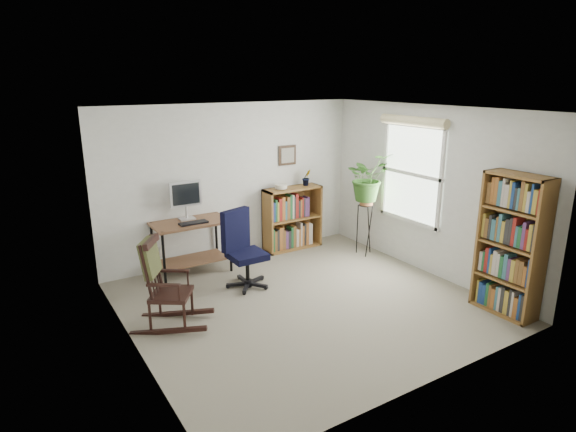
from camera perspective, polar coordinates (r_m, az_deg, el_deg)
floor at (r=6.21m, az=1.99°, el=-10.24°), size 4.20×4.00×0.00m
ceiling at (r=5.58m, az=2.23°, el=12.47°), size 4.20×4.00×0.00m
wall_back at (r=7.47m, az=-6.53°, el=3.99°), size 4.20×0.00×2.40m
wall_front at (r=4.35m, az=17.06°, el=-5.52°), size 4.20×0.00×2.40m
wall_left at (r=4.96m, az=-18.45°, el=-2.97°), size 0.00×4.00×2.40m
wall_right at (r=7.13m, az=16.24°, el=2.88°), size 0.00×4.00×2.40m
window at (r=7.26m, az=14.40°, el=4.86°), size 0.12×1.20×1.50m
desk at (r=7.11m, az=-11.32°, el=-3.65°), size 1.08×0.59×0.78m
monitor at (r=7.05m, az=-12.02°, el=1.80°), size 0.46×0.16×0.56m
keyboard at (r=6.88m, az=-11.14°, el=-0.80°), size 0.40×0.15×0.02m
office_chair at (r=6.48m, az=-4.88°, el=-3.96°), size 0.73×0.73×1.07m
rocking_chair at (r=5.62m, az=-13.76°, el=-7.63°), size 1.07×0.97×1.07m
low_bookshelf at (r=7.94m, az=0.54°, el=-0.26°), size 0.98×0.33×1.04m
tall_bookshelf at (r=6.23m, az=24.92°, el=-3.19°), size 0.32×0.75×1.71m
plant_stand at (r=7.76m, az=9.14°, el=-1.12°), size 0.31×0.31×0.96m
spider_plant at (r=7.51m, az=9.52°, el=7.24°), size 1.69×1.88×1.46m
potted_plant_small at (r=7.96m, az=2.21°, el=4.02°), size 0.13×0.24×0.11m
framed_picture at (r=7.84m, az=-0.04°, el=7.20°), size 0.32×0.04×0.32m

